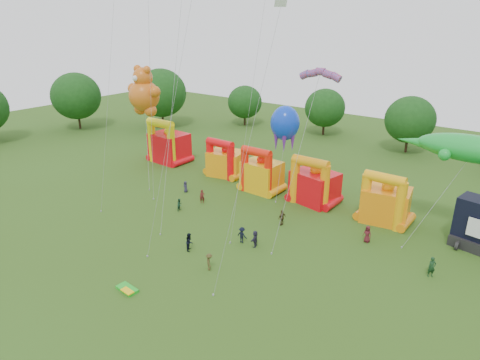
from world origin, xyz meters
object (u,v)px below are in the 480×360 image
Objects in this scene: octopus_kite at (284,132)px; spectator_4 at (282,218)px; bouncy_castle_0 at (168,145)px; bouncy_castle_2 at (261,174)px; teddy_bear_kite at (146,129)px; spectator_0 at (186,187)px; gecko_kite at (448,184)px.

octopus_kite is 11.15m from spectator_4.
spectator_4 is at bearing -17.15° from bouncy_castle_0.
bouncy_castle_0 is at bearing -89.93° from spectator_4.
bouncy_castle_0 is 0.60× the size of octopus_kite.
bouncy_castle_2 is 0.39× the size of teddy_bear_kite.
spectator_0 is at bearing -139.97° from bouncy_castle_2.
bouncy_castle_2 is 10.14m from spectator_0.
spectator_4 is at bearing 10.64° from spectator_0.
spectator_4 is (26.49, -8.18, -1.79)m from bouncy_castle_0.
gecko_kite reaches higher than spectator_0.
bouncy_castle_2 reaches higher than spectator_0.
octopus_kite reaches higher than bouncy_castle_0.
bouncy_castle_0 is 0.53× the size of gecko_kite.
bouncy_castle_2 is at bearing -3.83° from bouncy_castle_0.
teddy_bear_kite reaches higher than spectator_4.
teddy_bear_kite reaches higher than spectator_0.
gecko_kite is at bearing 0.80° from octopus_kite.
teddy_bear_kite is at bearing -161.86° from octopus_kite.
bouncy_castle_0 is 18.89m from bouncy_castle_2.
bouncy_castle_2 is 22.80m from gecko_kite.
gecko_kite is (22.46, 0.22, 3.88)m from bouncy_castle_2.
bouncy_castle_2 is at bearing 179.16° from octopus_kite.
spectator_4 is (4.28, -6.86, -7.68)m from octopus_kite.
octopus_kite reaches higher than bouncy_castle_2.
gecko_kite is 31.34m from spectator_0.
bouncy_castle_2 is 4.11× the size of spectator_0.
teddy_bear_kite is at bearing -158.00° from bouncy_castle_2.
teddy_bear_kite is at bearing -74.86° from spectator_4.
bouncy_castle_2 is 0.52× the size of octopus_kite.
spectator_0 is at bearing -167.54° from gecko_kite.
spectator_0 is at bearing -2.72° from teddy_bear_kite.
spectator_4 is at bearing -2.09° from teddy_bear_kite.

